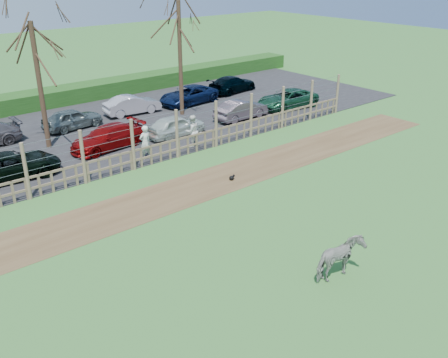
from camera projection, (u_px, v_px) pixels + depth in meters
ground at (246, 235)px, 18.22m from camera, size 120.00×120.00×0.00m
dirt_strip at (176, 194)px, 21.39m from camera, size 34.00×2.80×0.01m
asphalt at (77, 135)px, 28.42m from camera, size 44.00×13.00×0.04m
hedge at (31, 101)px, 33.14m from camera, size 46.00×2.00×1.10m
fence at (134, 154)px, 23.53m from camera, size 30.16×0.16×2.50m
tree_mid at (35, 55)px, 24.58m from camera, size 4.80×4.80×6.83m
tree_right at (179, 31)px, 30.02m from camera, size 4.80×4.80×7.35m
zebra at (340, 259)px, 15.50m from camera, size 1.68×0.82×1.39m
visitor_a at (145, 142)px, 24.68m from camera, size 0.67×0.48×1.72m
visitor_b at (192, 131)px, 26.27m from camera, size 0.88×0.70×1.72m
crow at (232, 178)px, 22.65m from camera, size 0.30×0.22×0.24m
car_2 at (12, 165)px, 22.64m from camera, size 4.47×2.34×1.20m
car_3 at (108, 137)px, 26.16m from camera, size 4.32×2.20×1.20m
car_4 at (176, 126)px, 27.99m from camera, size 3.59×1.60×1.20m
car_5 at (241, 110)px, 30.94m from camera, size 3.70×1.44×1.20m
car_6 at (288, 99)px, 33.27m from camera, size 4.47×2.34×1.20m
car_10 at (72, 119)px, 29.20m from camera, size 3.65×1.78×1.20m
car_11 at (132, 105)px, 31.96m from camera, size 3.74×1.58×1.20m
car_12 at (189, 95)px, 34.19m from camera, size 4.52×2.48×1.20m
car_13 at (232, 84)px, 37.17m from camera, size 4.33×2.24×1.20m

